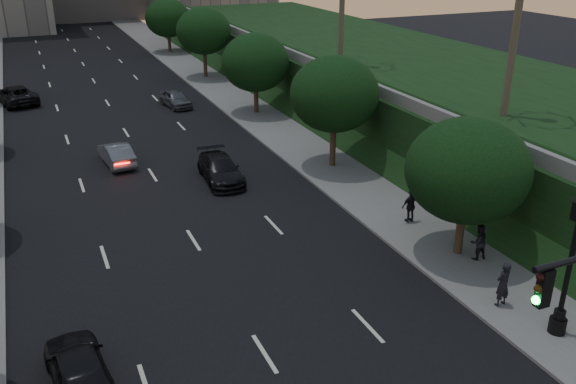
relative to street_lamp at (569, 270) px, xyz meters
name	(u,v)px	position (x,y,z in m)	size (l,w,h in m)	color
road_surface	(131,141)	(-9.82, 28.11, -2.62)	(16.00, 140.00, 0.02)	black
sidewalk_right	(270,123)	(0.43, 28.11, -2.56)	(4.50, 140.00, 0.15)	slate
embankment	(420,88)	(12.18, 26.11, -0.63)	(18.00, 90.00, 4.00)	black
parapet_wall	(322,67)	(3.68, 26.11, 1.72)	(0.35, 90.00, 0.70)	slate
tree_right_a	(467,170)	(0.48, 6.11, 1.39)	(5.20, 5.20, 6.24)	#38281C
tree_right_b	(334,94)	(0.48, 18.11, 1.88)	(5.20, 5.20, 6.74)	#38281C
tree_right_c	(255,63)	(0.48, 31.11, 1.39)	(5.20, 5.20, 6.24)	#38281C
tree_right_d	(203,31)	(0.48, 45.11, 1.88)	(5.20, 5.20, 6.74)	#38281C
tree_right_e	(168,18)	(0.48, 60.11, 1.39)	(5.20, 5.20, 6.24)	#38281C
street_lamp	(569,270)	(0.00, 0.00, 0.00)	(0.64, 0.64, 5.62)	black
sedan_near_left	(79,368)	(-15.67, 3.87, -1.90)	(1.73, 4.30, 1.47)	black
sedan_mid_left	(116,154)	(-11.41, 23.85, -1.96)	(1.43, 4.09, 1.35)	slate
sedan_far_left	(16,95)	(-16.75, 41.91, -1.87)	(2.54, 5.51, 1.53)	black
sedan_near_right	(220,169)	(-6.39, 18.69, -1.93)	(1.97, 4.85, 1.41)	black
sedan_far_right	(175,99)	(-4.84, 35.68, -1.95)	(1.61, 4.01, 1.37)	#4C4F53
pedestrian_a	(503,284)	(-0.64, 2.14, -1.58)	(0.66, 0.43, 1.80)	black
pedestrian_b	(478,242)	(0.88, 5.35, -1.68)	(0.78, 0.61, 1.61)	black
pedestrian_c	(411,206)	(0.33, 9.60, -1.65)	(0.98, 0.41, 1.66)	black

